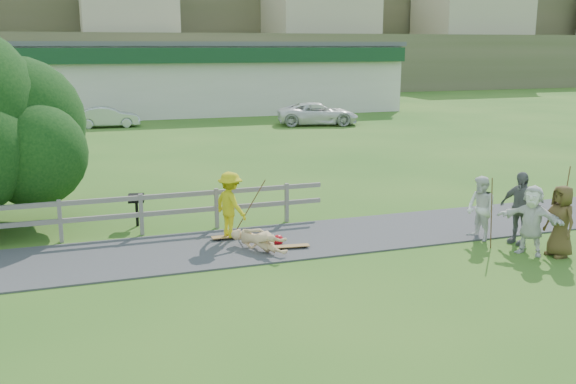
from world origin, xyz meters
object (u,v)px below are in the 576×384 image
at_px(skater_fallen, 259,240).
at_px(skater_rider, 231,208).
at_px(spectator_d, 531,220).
at_px(bbq, 137,210).
at_px(spectator_a, 481,209).
at_px(car_silver, 107,117).
at_px(spectator_c, 561,221).
at_px(spectator_b, 520,208).
at_px(car_white, 318,114).

bearing_deg(skater_fallen, skater_rider, 78.51).
bearing_deg(spectator_d, bbq, -156.73).
distance_m(spectator_a, car_silver, 27.96).
relative_size(spectator_c, spectator_d, 1.02).
relative_size(skater_fallen, spectator_b, 0.88).
bearing_deg(spectator_d, car_white, 135.74).
height_order(skater_rider, bbq, skater_rider).
distance_m(spectator_c, spectator_d, 0.64).
distance_m(spectator_a, spectator_b, 0.93).
height_order(spectator_a, spectator_c, spectator_c).
xyz_separation_m(spectator_d, car_white, (4.47, 25.25, -0.14)).
relative_size(skater_fallen, spectator_a, 0.98).
relative_size(spectator_d, car_silver, 0.44).
relative_size(spectator_b, spectator_d, 1.10).
relative_size(skater_rider, spectator_d, 1.00).
relative_size(skater_fallen, spectator_c, 0.95).
height_order(spectator_c, car_silver, spectator_c).
height_order(spectator_a, car_white, spectator_a).
bearing_deg(spectator_c, car_white, 169.80).
distance_m(skater_rider, skater_fallen, 1.33).
height_order(skater_rider, spectator_d, skater_rider).
distance_m(spectator_a, spectator_d, 1.42).
bearing_deg(bbq, spectator_d, -22.13).
bearing_deg(spectator_d, skater_fallen, -144.39).
height_order(spectator_b, car_white, spectator_b).
relative_size(spectator_b, bbq, 2.04).
bearing_deg(skater_fallen, spectator_c, -52.26).
bearing_deg(car_silver, spectator_b, -161.59).
distance_m(skater_rider, spectator_b, 7.22).
height_order(skater_fallen, bbq, bbq).
bearing_deg(car_silver, spectator_d, -162.61).
relative_size(spectator_a, spectator_d, 0.99).
bearing_deg(bbq, skater_rider, -34.31).
xyz_separation_m(car_silver, bbq, (-0.57, -22.80, -0.18)).
bearing_deg(spectator_b, spectator_c, -6.71).
distance_m(spectator_a, spectator_c, 1.96).
distance_m(spectator_d, bbq, 10.18).
relative_size(car_white, bbq, 5.58).
relative_size(skater_rider, spectator_c, 0.98).
xyz_separation_m(spectator_a, car_white, (4.92, 23.90, -0.13)).
bearing_deg(skater_rider, spectator_a, -131.83).
relative_size(skater_rider, spectator_a, 1.01).
relative_size(skater_fallen, car_silver, 0.43).
distance_m(car_silver, bbq, 22.81).
distance_m(car_silver, car_white, 12.84).
distance_m(spectator_c, bbq, 10.82).
xyz_separation_m(spectator_b, spectator_c, (0.25, -1.15, -0.06)).
bearing_deg(bbq, spectator_c, -22.11).
relative_size(skater_fallen, spectator_d, 0.97).
distance_m(spectator_b, car_white, 24.79).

